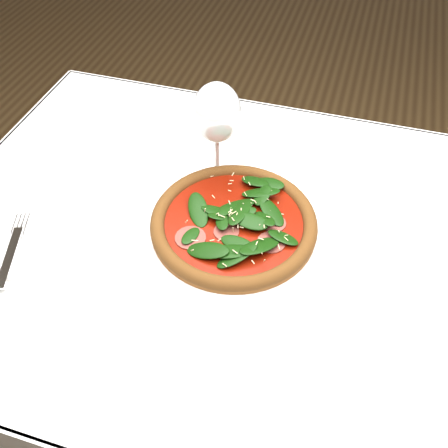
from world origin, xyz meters
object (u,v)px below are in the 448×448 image
(napkin, at_px, (11,260))
(wine_glass, at_px, (217,115))
(plate, at_px, (234,228))
(pizza, at_px, (234,221))

(napkin, bearing_deg, wine_glass, 48.21)
(plate, bearing_deg, napkin, -152.39)
(wine_glass, height_order, napkin, wine_glass)
(pizza, distance_m, napkin, 0.37)
(pizza, height_order, napkin, pizza)
(pizza, xyz_separation_m, napkin, (-0.33, -0.17, -0.02))
(plate, bearing_deg, wine_glass, 118.88)
(pizza, xyz_separation_m, wine_glass, (-0.07, 0.12, 0.12))
(napkin, bearing_deg, plate, 27.61)
(plate, distance_m, pizza, 0.02)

